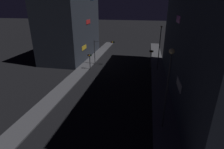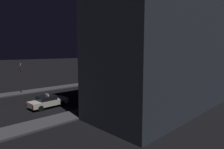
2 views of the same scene
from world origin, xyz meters
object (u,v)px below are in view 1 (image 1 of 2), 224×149
Objects in this scene: traffic_light_left_kerb at (90,58)px; traffic_light_right_kerb at (151,55)px; street_lamp_near_block at (169,76)px; street_lamp_far_block at (160,45)px; traffic_light_overhead at (102,47)px.

traffic_light_right_kerb is at bearing 18.00° from traffic_light_left_kerb.
traffic_light_left_kerb is 0.39× the size of street_lamp_near_block.
street_lamp_far_block is (1.37, -1.74, 2.52)m from traffic_light_right_kerb.
street_lamp_near_block is at bearing -50.23° from traffic_light_left_kerb.
street_lamp_far_block reaches higher than street_lamp_near_block.
traffic_light_overhead is 22.67m from street_lamp_near_block.
traffic_light_left_kerb is 12.60m from traffic_light_right_kerb.
street_lamp_far_block is at bearing -51.83° from traffic_light_right_kerb.
street_lamp_near_block is (1.26, -19.80, 3.37)m from traffic_light_right_kerb.
traffic_light_right_kerb is 0.43× the size of street_lamp_far_block.
traffic_light_right_kerb is (11.98, 3.89, 0.27)m from traffic_light_left_kerb.
traffic_light_overhead is 4.13m from traffic_light_left_kerb.
traffic_light_right_kerb is (10.31, 0.43, -1.23)m from traffic_light_overhead.
traffic_light_left_kerb is 21.02m from street_lamp_near_block.
traffic_light_overhead reaches higher than traffic_light_left_kerb.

